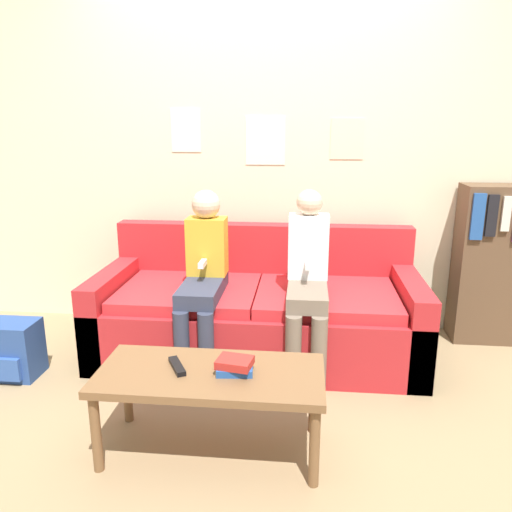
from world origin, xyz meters
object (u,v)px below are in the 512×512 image
person_right (308,276)px  bookshelf (492,264)px  couch (258,313)px  person_left (203,272)px  tv_remote (177,366)px  backpack (13,350)px  coffee_table (210,381)px

person_right → bookshelf: size_ratio=1.01×
couch → person_right: size_ratio=1.88×
person_left → tv_remote: 0.87m
couch → person_left: 0.50m
person_left → bookshelf: bookshelf is taller
tv_remote → bookshelf: (1.82, 1.40, 0.13)m
backpack → couch: bearing=19.2°
person_right → couch: bearing=146.9°
person_left → tv_remote: (0.05, -0.85, -0.19)m
couch → bookshelf: (1.55, 0.35, 0.28)m
person_right → tv_remote: 1.04m
coffee_table → bookshelf: (1.66, 1.41, 0.19)m
coffee_table → person_left: 0.92m
couch → bookshelf: 1.62m
couch → bookshelf: bookshelf is taller
couch → backpack: bearing=-160.8°
person_right → tv_remote: person_right is taller
tv_remote → backpack: 1.30m
tv_remote → person_right: bearing=27.0°
couch → backpack: (-1.41, -0.49, -0.10)m
coffee_table → person_right: (0.42, 0.86, 0.24)m
person_right → bookshelf: bearing=24.3°
couch → person_left: bearing=-147.0°
couch → bookshelf: bearing=12.8°
couch → coffee_table: bearing=-95.9°
coffee_table → person_left: bearing=103.3°
person_left → person_right: size_ratio=0.99×
coffee_table → person_right: bearing=63.7°
coffee_table → tv_remote: tv_remote is taller
couch → coffee_table: (-0.11, -1.06, 0.09)m
coffee_table → backpack: (-1.30, 0.57, -0.18)m
tv_remote → bookshelf: 2.30m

